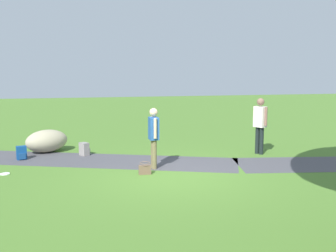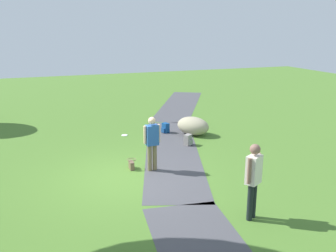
{
  "view_description": "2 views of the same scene",
  "coord_description": "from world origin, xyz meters",
  "views": [
    {
      "loc": [
        2.01,
        10.37,
        2.92
      ],
      "look_at": [
        -0.05,
        -0.78,
        1.18
      ],
      "focal_mm": 45.82,
      "sensor_mm": 36.0,
      "label": 1
    },
    {
      "loc": [
        -9.63,
        2.26,
        4.2
      ],
      "look_at": [
        0.35,
        -1.41,
        1.33
      ],
      "focal_mm": 39.58,
      "sensor_mm": 36.0,
      "label": 2
    }
  ],
  "objects": [
    {
      "name": "ground_plane",
      "position": [
        0.0,
        0.0,
        0.0
      ],
      "size": [
        48.0,
        48.0,
        0.0
      ],
      "primitive_type": "plane",
      "color": "#49732A"
    },
    {
      "name": "footpath_segment_mid",
      "position": [
        1.73,
        -2.07,
        0.0
      ],
      "size": [
        8.16,
        4.24,
        0.01
      ],
      "color": "#46454B",
      "rests_on": "ground"
    },
    {
      "name": "footpath_segment_far",
      "position": [
        9.01,
        -5.3,
        0.0
      ],
      "size": [
        7.85,
        5.49,
        0.01
      ],
      "color": "#46454B",
      "rests_on": "ground"
    },
    {
      "name": "lawn_boulder",
      "position": [
        3.39,
        -3.59,
        0.36
      ],
      "size": [
        1.65,
        1.49,
        0.72
      ],
      "color": "tan",
      "rests_on": "ground"
    },
    {
      "name": "woman_with_handbag",
      "position": [
        0.33,
        -0.9,
        0.96
      ],
      "size": [
        0.26,
        0.52,
        1.65
      ],
      "color": "olive",
      "rests_on": "ground"
    },
    {
      "name": "man_near_boulder",
      "position": [
        -3.21,
        -2.1,
        1.03
      ],
      "size": [
        0.39,
        0.46,
        1.76
      ],
      "color": "black",
      "rests_on": "ground"
    },
    {
      "name": "handbag_on_grass",
      "position": [
        0.65,
        -0.34,
        0.14
      ],
      "size": [
        0.33,
        0.29,
        0.31
      ],
      "color": "brown",
      "rests_on": "ground"
    },
    {
      "name": "backpack_by_boulder",
      "position": [
        4.04,
        -2.66,
        0.19
      ],
      "size": [
        0.33,
        0.32,
        0.4
      ],
      "color": "navy",
      "rests_on": "ground"
    },
    {
      "name": "spare_backpack_on_lawn",
      "position": [
        2.2,
        -2.88,
        0.19
      ],
      "size": [
        0.35,
        0.35,
        0.4
      ],
      "color": "gray",
      "rests_on": "ground"
    },
    {
      "name": "frisbee_on_grass",
      "position": [
        4.21,
        -0.99,
        0.01
      ],
      "size": [
        0.25,
        0.25,
        0.02
      ],
      "color": "white",
      "rests_on": "ground"
    }
  ]
}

